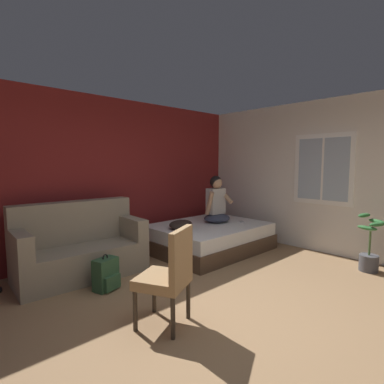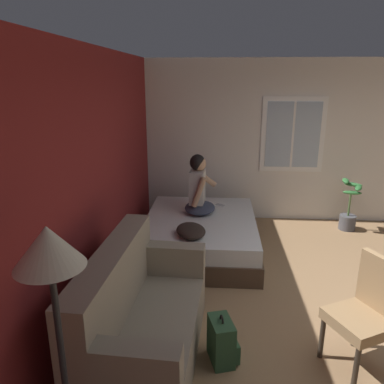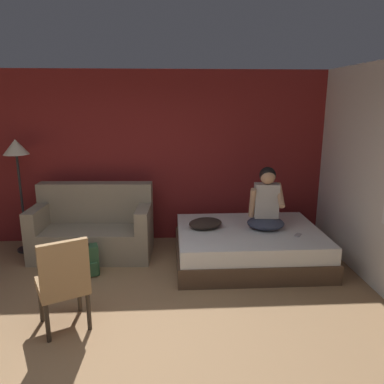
{
  "view_description": "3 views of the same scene",
  "coord_description": "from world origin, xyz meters",
  "px_view_note": "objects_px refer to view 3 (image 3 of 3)",
  "views": [
    {
      "loc": [
        -2.25,
        -1.84,
        1.6
      ],
      "look_at": [
        0.88,
        1.47,
        1.15
      ],
      "focal_mm": 28.0,
      "sensor_mm": 36.0,
      "label": 1
    },
    {
      "loc": [
        -3.27,
        1.62,
        2.39
      ],
      "look_at": [
        0.86,
        1.92,
        1.12
      ],
      "focal_mm": 35.0,
      "sensor_mm": 36.0,
      "label": 2
    },
    {
      "loc": [
        0.58,
        -3.05,
        2.25
      ],
      "look_at": [
        0.86,
        1.68,
        1.08
      ],
      "focal_mm": 35.0,
      "sensor_mm": 36.0,
      "label": 3
    }
  ],
  "objects_px": {
    "throw_pillow": "(205,223)",
    "cell_phone": "(298,235)",
    "side_chair": "(63,281)",
    "backpack": "(87,261)",
    "bed": "(248,246)",
    "person_seated": "(266,204)",
    "floor_lamp": "(17,158)",
    "couch": "(94,229)"
  },
  "relations": [
    {
      "from": "bed",
      "to": "person_seated",
      "type": "xyz_separation_m",
      "value": [
        0.24,
        0.04,
        0.6
      ]
    },
    {
      "from": "bed",
      "to": "side_chair",
      "type": "bearing_deg",
      "value": -145.07
    },
    {
      "from": "backpack",
      "to": "throw_pillow",
      "type": "xyz_separation_m",
      "value": [
        1.6,
        0.39,
        0.36
      ]
    },
    {
      "from": "backpack",
      "to": "person_seated",
      "type": "bearing_deg",
      "value": 7.97
    },
    {
      "from": "side_chair",
      "to": "throw_pillow",
      "type": "height_order",
      "value": "side_chair"
    },
    {
      "from": "throw_pillow",
      "to": "bed",
      "type": "bearing_deg",
      "value": -8.45
    },
    {
      "from": "couch",
      "to": "bed",
      "type": "bearing_deg",
      "value": -10.21
    },
    {
      "from": "bed",
      "to": "throw_pillow",
      "type": "height_order",
      "value": "throw_pillow"
    },
    {
      "from": "bed",
      "to": "throw_pillow",
      "type": "relative_size",
      "value": 4.25
    },
    {
      "from": "floor_lamp",
      "to": "side_chair",
      "type": "bearing_deg",
      "value": -61.23
    },
    {
      "from": "cell_phone",
      "to": "floor_lamp",
      "type": "bearing_deg",
      "value": 23.95
    },
    {
      "from": "backpack",
      "to": "floor_lamp",
      "type": "distance_m",
      "value": 1.89
    },
    {
      "from": "person_seated",
      "to": "backpack",
      "type": "xyz_separation_m",
      "value": [
        -2.44,
        -0.34,
        -0.64
      ]
    },
    {
      "from": "bed",
      "to": "couch",
      "type": "relative_size",
      "value": 1.17
    },
    {
      "from": "cell_phone",
      "to": "floor_lamp",
      "type": "xyz_separation_m",
      "value": [
        -3.91,
        0.88,
        0.94
      ]
    },
    {
      "from": "couch",
      "to": "cell_phone",
      "type": "distance_m",
      "value": 2.92
    },
    {
      "from": "side_chair",
      "to": "bed",
      "type": "bearing_deg",
      "value": 34.93
    },
    {
      "from": "bed",
      "to": "floor_lamp",
      "type": "height_order",
      "value": "floor_lamp"
    },
    {
      "from": "throw_pillow",
      "to": "backpack",
      "type": "bearing_deg",
      "value": -166.14
    },
    {
      "from": "couch",
      "to": "throw_pillow",
      "type": "xyz_separation_m",
      "value": [
        1.63,
        -0.31,
        0.16
      ]
    },
    {
      "from": "floor_lamp",
      "to": "cell_phone",
      "type": "bearing_deg",
      "value": -12.63
    },
    {
      "from": "bed",
      "to": "person_seated",
      "type": "distance_m",
      "value": 0.65
    },
    {
      "from": "person_seated",
      "to": "side_chair",
      "type": "bearing_deg",
      "value": -147.2
    },
    {
      "from": "side_chair",
      "to": "cell_phone",
      "type": "relative_size",
      "value": 6.81
    },
    {
      "from": "bed",
      "to": "person_seated",
      "type": "relative_size",
      "value": 2.33
    },
    {
      "from": "couch",
      "to": "throw_pillow",
      "type": "relative_size",
      "value": 3.63
    },
    {
      "from": "cell_phone",
      "to": "backpack",
      "type": "bearing_deg",
      "value": 37.05
    },
    {
      "from": "cell_phone",
      "to": "couch",
      "type": "bearing_deg",
      "value": 23.05
    },
    {
      "from": "throw_pillow",
      "to": "cell_phone",
      "type": "bearing_deg",
      "value": -17.04
    },
    {
      "from": "cell_phone",
      "to": "side_chair",
      "type": "bearing_deg",
      "value": 60.51
    },
    {
      "from": "person_seated",
      "to": "throw_pillow",
      "type": "relative_size",
      "value": 1.82
    },
    {
      "from": "person_seated",
      "to": "floor_lamp",
      "type": "xyz_separation_m",
      "value": [
        -3.55,
        0.56,
        0.59
      ]
    },
    {
      "from": "backpack",
      "to": "cell_phone",
      "type": "height_order",
      "value": "cell_phone"
    },
    {
      "from": "throw_pillow",
      "to": "floor_lamp",
      "type": "distance_m",
      "value": 2.89
    },
    {
      "from": "side_chair",
      "to": "backpack",
      "type": "bearing_deg",
      "value": 92.24
    },
    {
      "from": "side_chair",
      "to": "backpack",
      "type": "xyz_separation_m",
      "value": [
        -0.05,
        1.2,
        -0.34
      ]
    },
    {
      "from": "couch",
      "to": "backpack",
      "type": "relative_size",
      "value": 3.8
    },
    {
      "from": "backpack",
      "to": "floor_lamp",
      "type": "height_order",
      "value": "floor_lamp"
    },
    {
      "from": "person_seated",
      "to": "throw_pillow",
      "type": "distance_m",
      "value": 0.89
    },
    {
      "from": "couch",
      "to": "throw_pillow",
      "type": "distance_m",
      "value": 1.67
    },
    {
      "from": "person_seated",
      "to": "throw_pillow",
      "type": "bearing_deg",
      "value": 176.49
    },
    {
      "from": "side_chair",
      "to": "backpack",
      "type": "relative_size",
      "value": 2.14
    }
  ]
}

